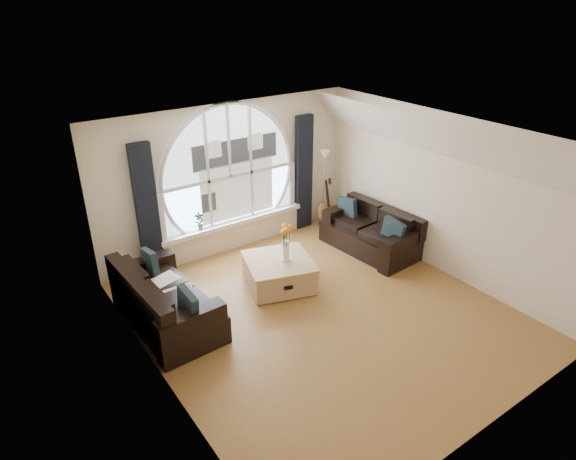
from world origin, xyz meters
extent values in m
cube|color=brown|center=(0.00, 0.00, 0.00)|extent=(5.00, 5.50, 0.01)
cube|color=silver|center=(0.00, 0.00, 2.70)|extent=(5.00, 5.50, 0.01)
cube|color=beige|center=(0.00, 2.75, 1.35)|extent=(5.00, 0.01, 2.70)
cube|color=beige|center=(0.00, -2.75, 1.35)|extent=(5.00, 0.01, 2.70)
cube|color=beige|center=(-2.50, 0.00, 1.35)|extent=(0.01, 5.50, 2.70)
cube|color=beige|center=(2.50, 0.00, 1.35)|extent=(0.01, 5.50, 2.70)
cube|color=silver|center=(2.20, 0.00, 2.35)|extent=(0.92, 5.50, 0.72)
cube|color=silver|center=(0.00, 2.72, 1.62)|extent=(2.60, 0.06, 2.15)
cube|color=white|center=(0.00, 2.65, 0.51)|extent=(2.90, 0.22, 0.08)
cube|color=white|center=(0.00, 2.69, 1.62)|extent=(2.76, 0.08, 2.15)
cube|color=silver|center=(0.15, 2.71, 1.50)|extent=(1.70, 0.02, 1.50)
cube|color=black|center=(-1.60, 2.63, 1.15)|extent=(0.35, 0.12, 2.30)
cube|color=black|center=(1.60, 2.63, 1.15)|extent=(0.35, 0.12, 2.30)
cube|color=black|center=(-1.98, 1.13, 0.40)|extent=(1.06, 1.98, 0.86)
cube|color=black|center=(2.00, 1.10, 0.40)|extent=(1.03, 1.86, 0.80)
cube|color=tan|center=(-0.08, 1.05, 0.26)|extent=(1.31, 1.31, 0.51)
cube|color=silver|center=(-1.90, 1.28, 0.50)|extent=(0.68, 0.68, 0.10)
cube|color=white|center=(0.02, 0.98, 0.86)|extent=(0.24, 0.24, 0.70)
cube|color=#B2B2B2|center=(1.96, 2.44, 0.80)|extent=(0.24, 0.24, 1.60)
cube|color=olive|center=(1.99, 2.41, 0.53)|extent=(0.36, 0.25, 1.06)
imported|color=#1E6023|center=(-0.68, 2.65, 0.72)|extent=(0.18, 0.13, 0.33)
camera|label=1|loc=(-4.01, -4.78, 4.45)|focal=31.06mm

